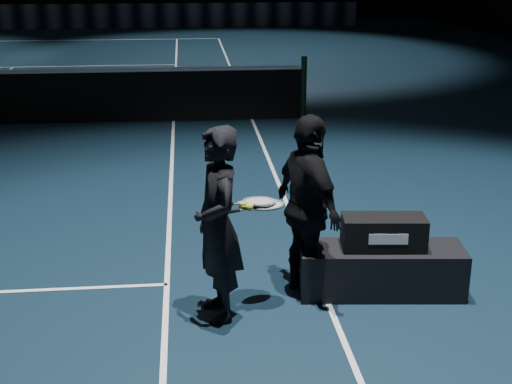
# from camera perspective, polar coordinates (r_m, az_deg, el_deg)

# --- Properties ---
(net_post_right) EXTENTS (0.10, 0.10, 1.10)m
(net_post_right) POSITION_cam_1_polar(r_m,az_deg,el_deg) (12.64, 3.83, 8.31)
(net_post_right) COLOR black
(net_post_right) RESTS_ON floor
(sponsor_backdrop) EXTENTS (22.00, 0.15, 0.90)m
(sponsor_backdrop) POSITION_cam_1_polar(r_m,az_deg,el_deg) (28.19, -14.95, 13.42)
(sponsor_backdrop) COLOR black
(sponsor_backdrop) RESTS_ON floor
(player_bench) EXTENTS (1.46, 0.61, 0.43)m
(player_bench) POSITION_cam_1_polar(r_m,az_deg,el_deg) (6.36, 9.99, -6.17)
(player_bench) COLOR black
(player_bench) RESTS_ON floor
(racket_bag) EXTENTS (0.74, 0.37, 0.28)m
(racket_bag) POSITION_cam_1_polar(r_m,az_deg,el_deg) (6.22, 10.17, -3.20)
(racket_bag) COLOR black
(racket_bag) RESTS_ON player_bench
(bag_signature) EXTENTS (0.33, 0.04, 0.09)m
(bag_signature) POSITION_cam_1_polar(r_m,az_deg,el_deg) (6.08, 10.56, -3.75)
(bag_signature) COLOR white
(bag_signature) RESTS_ON racket_bag
(player_a) EXTENTS (0.51, 0.66, 1.60)m
(player_a) POSITION_cam_1_polar(r_m,az_deg,el_deg) (5.65, -3.09, -2.65)
(player_a) COLOR black
(player_a) RESTS_ON floor
(player_b) EXTENTS (0.69, 1.02, 1.60)m
(player_b) POSITION_cam_1_polar(r_m,az_deg,el_deg) (6.04, 4.21, -1.23)
(player_b) COLOR black
(player_b) RESTS_ON floor
(racket_lower) EXTENTS (0.71, 0.47, 0.03)m
(racket_lower) POSITION_cam_1_polar(r_m,az_deg,el_deg) (5.82, 0.90, -1.05)
(racket_lower) COLOR black
(racket_lower) RESTS_ON player_a
(racket_upper) EXTENTS (0.71, 0.50, 0.10)m
(racket_upper) POSITION_cam_1_polar(r_m,az_deg,el_deg) (5.82, 0.28, -0.76)
(racket_upper) COLOR black
(racket_upper) RESTS_ON player_b
(tennis_balls) EXTENTS (0.12, 0.10, 0.12)m
(tennis_balls) POSITION_cam_1_polar(r_m,az_deg,el_deg) (5.72, -0.83, -0.98)
(tennis_balls) COLOR #C2CE2B
(tennis_balls) RESTS_ON racket_upper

